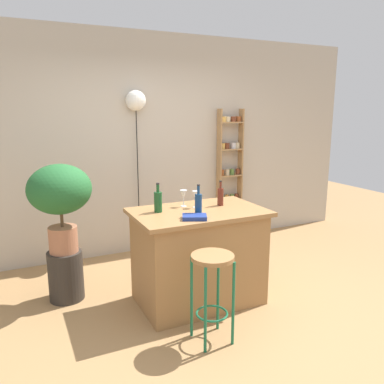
{
  "coord_description": "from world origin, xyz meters",
  "views": [
    {
      "loc": [
        -1.56,
        -2.86,
        1.85
      ],
      "look_at": [
        0.05,
        0.55,
        1.04
      ],
      "focal_mm": 36.14,
      "sensor_mm": 36.0,
      "label": 1
    }
  ],
  "objects_px": {
    "potted_plant": "(60,195)",
    "bottle_soda_blue": "(198,204)",
    "cookbook": "(195,217)",
    "spice_shelf": "(230,172)",
    "bar_stool": "(212,278)",
    "bottle_olive_oil": "(220,196)",
    "plant_stool": "(66,275)",
    "wine_glass_left": "(184,195)",
    "bottle_spirits_clear": "(158,201)",
    "pendant_globe_light": "(136,102)",
    "wine_glass_center": "(196,196)"
  },
  "relations": [
    {
      "from": "bar_stool",
      "to": "wine_glass_center",
      "type": "height_order",
      "value": "wine_glass_center"
    },
    {
      "from": "bottle_spirits_clear",
      "to": "wine_glass_center",
      "type": "height_order",
      "value": "bottle_spirits_clear"
    },
    {
      "from": "potted_plant",
      "to": "bottle_soda_blue",
      "type": "distance_m",
      "value": 1.32
    },
    {
      "from": "pendant_globe_light",
      "to": "bottle_olive_oil",
      "type": "bearing_deg",
      "value": -75.27
    },
    {
      "from": "wine_glass_left",
      "to": "plant_stool",
      "type": "bearing_deg",
      "value": 160.23
    },
    {
      "from": "bottle_olive_oil",
      "to": "cookbook",
      "type": "bearing_deg",
      "value": -143.33
    },
    {
      "from": "plant_stool",
      "to": "wine_glass_left",
      "type": "distance_m",
      "value": 1.41
    },
    {
      "from": "bottle_olive_oil",
      "to": "plant_stool",
      "type": "bearing_deg",
      "value": 160.51
    },
    {
      "from": "bar_stool",
      "to": "bottle_soda_blue",
      "type": "height_order",
      "value": "bottle_soda_blue"
    },
    {
      "from": "bottle_soda_blue",
      "to": "pendant_globe_light",
      "type": "xyz_separation_m",
      "value": [
        -0.02,
        1.7,
        0.91
      ]
    },
    {
      "from": "potted_plant",
      "to": "bottle_soda_blue",
      "type": "bearing_deg",
      "value": -34.67
    },
    {
      "from": "potted_plant",
      "to": "cookbook",
      "type": "height_order",
      "value": "potted_plant"
    },
    {
      "from": "spice_shelf",
      "to": "bottle_spirits_clear",
      "type": "xyz_separation_m",
      "value": [
        -1.61,
        -1.42,
        0.04
      ]
    },
    {
      "from": "potted_plant",
      "to": "cookbook",
      "type": "relative_size",
      "value": 4.1
    },
    {
      "from": "bottle_soda_blue",
      "to": "bottle_spirits_clear",
      "type": "bearing_deg",
      "value": 136.9
    },
    {
      "from": "bottle_olive_oil",
      "to": "cookbook",
      "type": "xyz_separation_m",
      "value": [
        -0.44,
        -0.33,
        -0.08
      ]
    },
    {
      "from": "spice_shelf",
      "to": "bottle_spirits_clear",
      "type": "relative_size",
      "value": 6.83
    },
    {
      "from": "potted_plant",
      "to": "cookbook",
      "type": "xyz_separation_m",
      "value": [
        1.01,
        -0.84,
        -0.12
      ]
    },
    {
      "from": "spice_shelf",
      "to": "bar_stool",
      "type": "bearing_deg",
      "value": -123.56
    },
    {
      "from": "cookbook",
      "to": "wine_glass_left",
      "type": "bearing_deg",
      "value": 101.99
    },
    {
      "from": "bottle_olive_oil",
      "to": "wine_glass_center",
      "type": "bearing_deg",
      "value": 173.63
    },
    {
      "from": "bottle_spirits_clear",
      "to": "bottle_soda_blue",
      "type": "height_order",
      "value": "bottle_soda_blue"
    },
    {
      "from": "plant_stool",
      "to": "wine_glass_center",
      "type": "xyz_separation_m",
      "value": [
        1.19,
        -0.48,
        0.79
      ]
    },
    {
      "from": "spice_shelf",
      "to": "plant_stool",
      "type": "relative_size",
      "value": 3.77
    },
    {
      "from": "bottle_olive_oil",
      "to": "pendant_globe_light",
      "type": "relative_size",
      "value": 0.12
    },
    {
      "from": "bar_stool",
      "to": "wine_glass_left",
      "type": "xyz_separation_m",
      "value": [
        0.13,
        0.85,
        0.49
      ]
    },
    {
      "from": "bottle_soda_blue",
      "to": "wine_glass_center",
      "type": "relative_size",
      "value": 1.72
    },
    {
      "from": "bottle_spirits_clear",
      "to": "wine_glass_center",
      "type": "xyz_separation_m",
      "value": [
        0.39,
        0.0,
        0.01
      ]
    },
    {
      "from": "bottle_spirits_clear",
      "to": "bar_stool",
      "type": "bearing_deg",
      "value": -77.51
    },
    {
      "from": "spice_shelf",
      "to": "bottle_olive_oil",
      "type": "bearing_deg",
      "value": -123.76
    },
    {
      "from": "pendant_globe_light",
      "to": "wine_glass_left",
      "type": "bearing_deg",
      "value": -88.35
    },
    {
      "from": "bottle_soda_blue",
      "to": "pendant_globe_light",
      "type": "bearing_deg",
      "value": 90.81
    },
    {
      "from": "plant_stool",
      "to": "bottle_soda_blue",
      "type": "bearing_deg",
      "value": -34.67
    },
    {
      "from": "wine_glass_center",
      "to": "pendant_globe_light",
      "type": "relative_size",
      "value": 0.08
    },
    {
      "from": "plant_stool",
      "to": "pendant_globe_light",
      "type": "bearing_deg",
      "value": 41.82
    },
    {
      "from": "bottle_olive_oil",
      "to": "pendant_globe_light",
      "type": "height_order",
      "value": "pendant_globe_light"
    },
    {
      "from": "plant_stool",
      "to": "pendant_globe_light",
      "type": "xyz_separation_m",
      "value": [
        1.06,
        0.95,
        1.69
      ]
    },
    {
      "from": "bottle_spirits_clear",
      "to": "bottle_soda_blue",
      "type": "distance_m",
      "value": 0.39
    },
    {
      "from": "bottle_olive_oil",
      "to": "spice_shelf",
      "type": "bearing_deg",
      "value": 56.24
    },
    {
      "from": "bar_stool",
      "to": "bottle_spirits_clear",
      "type": "distance_m",
      "value": 0.91
    },
    {
      "from": "wine_glass_center",
      "to": "pendant_globe_light",
      "type": "height_order",
      "value": "pendant_globe_light"
    },
    {
      "from": "wine_glass_left",
      "to": "wine_glass_center",
      "type": "height_order",
      "value": "same"
    },
    {
      "from": "wine_glass_center",
      "to": "cookbook",
      "type": "height_order",
      "value": "wine_glass_center"
    },
    {
      "from": "potted_plant",
      "to": "wine_glass_left",
      "type": "xyz_separation_m",
      "value": [
        1.1,
        -0.4,
        -0.02
      ]
    },
    {
      "from": "bar_stool",
      "to": "bottle_soda_blue",
      "type": "xyz_separation_m",
      "value": [
        0.12,
        0.49,
        0.48
      ]
    },
    {
      "from": "potted_plant",
      "to": "bottle_spirits_clear",
      "type": "relative_size",
      "value": 3.16
    },
    {
      "from": "cookbook",
      "to": "pendant_globe_light",
      "type": "xyz_separation_m",
      "value": [
        0.06,
        1.79,
        1.0
      ]
    },
    {
      "from": "cookbook",
      "to": "pendant_globe_light",
      "type": "distance_m",
      "value": 2.05
    },
    {
      "from": "cookbook",
      "to": "spice_shelf",
      "type": "bearing_deg",
      "value": 75.64
    },
    {
      "from": "potted_plant",
      "to": "bottle_soda_blue",
      "type": "relative_size",
      "value": 3.05
    }
  ]
}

